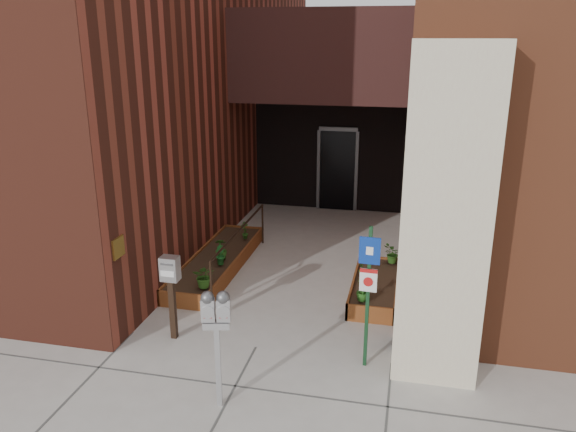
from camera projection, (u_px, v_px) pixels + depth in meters
The scene contains 15 objects.
ground at pixel (256, 347), 8.37m from camera, with size 80.00×80.00×0.00m, color #9E9991.
architecture at pixel (324, 11), 13.28m from camera, with size 20.00×14.60×10.00m.
planter_left at pixel (218, 262), 11.16m from camera, with size 0.90×3.60×0.30m.
planter_right at pixel (375, 288), 10.03m from camera, with size 0.80×2.20×0.30m.
handrail at pixel (240, 236), 10.82m from camera, with size 0.04×3.34×0.90m.
parking_meter at pixel (216, 318), 6.70m from camera, with size 0.36×0.21×1.57m.
sign_post at pixel (368, 283), 7.52m from camera, with size 0.28×0.07×2.07m.
payment_dropbox at pixel (171, 280), 8.35m from camera, with size 0.27×0.21×1.34m.
shrub_left_a at pixel (204, 276), 9.60m from camera, with size 0.37×0.37×0.41m, color #2B5D1A.
shrub_left_b at pixel (220, 255), 10.58m from camera, with size 0.20×0.20×0.37m, color #19581F.
shrub_left_c at pixel (221, 249), 10.83m from camera, with size 0.23×0.23×0.41m, color #235117.
shrub_left_d at pixel (245, 230), 11.92m from camera, with size 0.21×0.21×0.40m, color #255618.
shrub_right_a at pixel (363, 290), 9.12m from camera, with size 0.21×0.21×0.37m, color #245B1A.
shrub_right_b at pixel (362, 266), 10.07m from camera, with size 0.19×0.19×0.36m, color #1F5B1A.
shrub_right_c at pixel (392, 254), 10.64m from camera, with size 0.33×0.33×0.36m, color #265217.
Camera 1 is at (2.09, -7.08, 4.43)m, focal length 35.00 mm.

